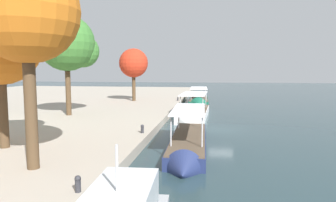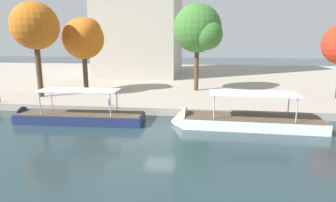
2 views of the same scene
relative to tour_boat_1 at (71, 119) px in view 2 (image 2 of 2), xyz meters
name	(u,v)px [view 2 (image 2 of 2)]	position (x,y,z in m)	size (l,w,h in m)	color
ground_plane	(160,135)	(8.90, -2.73, -0.36)	(220.00, 220.00, 0.00)	#23383D
dock_promenade	(186,78)	(8.90, 30.98, 0.02)	(120.00, 55.00, 0.77)	#A39989
tour_boat_1	(71,119)	(0.00, 0.00, 0.00)	(13.11, 2.92, 4.12)	navy
tour_boat_2	(238,123)	(15.49, 0.53, 0.01)	(13.40, 3.75, 4.37)	white
mooring_bollard_2	(110,102)	(2.45, 4.08, 0.80)	(0.29, 0.29, 0.73)	#2D2D33
tree_0	(36,26)	(-7.47, 7.96, 8.89)	(5.58, 5.58, 11.29)	#4C3823
tree_1	(85,37)	(-3.33, 12.14, 7.65)	(5.60, 5.63, 9.78)	#4C3823
tree_2	(200,29)	(11.67, 14.77, 8.70)	(6.56, 6.53, 11.63)	#4C3823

